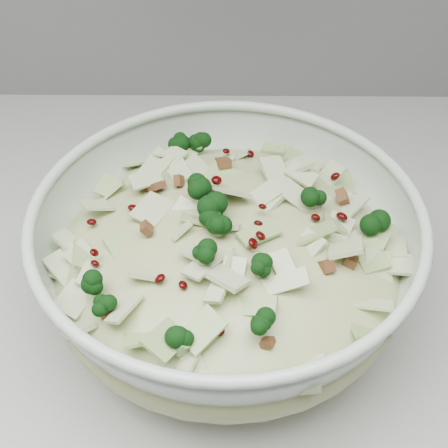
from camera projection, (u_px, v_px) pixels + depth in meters
The scene contains 2 objects.
mixing_bowl at pixel (227, 262), 0.53m from camera, with size 0.42×0.42×0.13m.
salad at pixel (227, 245), 0.51m from camera, with size 0.31×0.31×0.13m.
Camera 1 is at (-0.62, 1.24, 1.35)m, focal length 50.00 mm.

